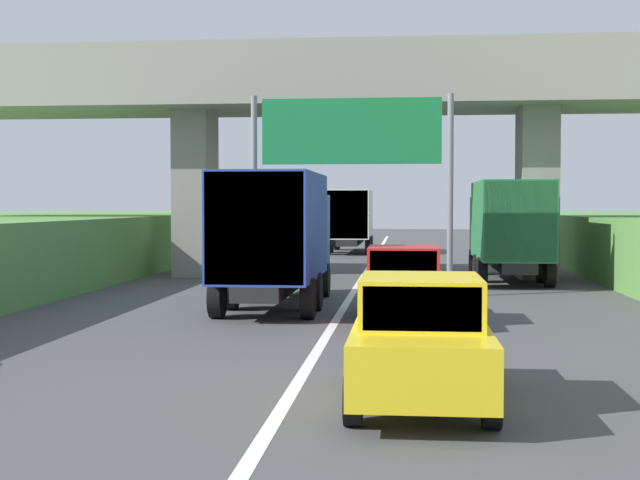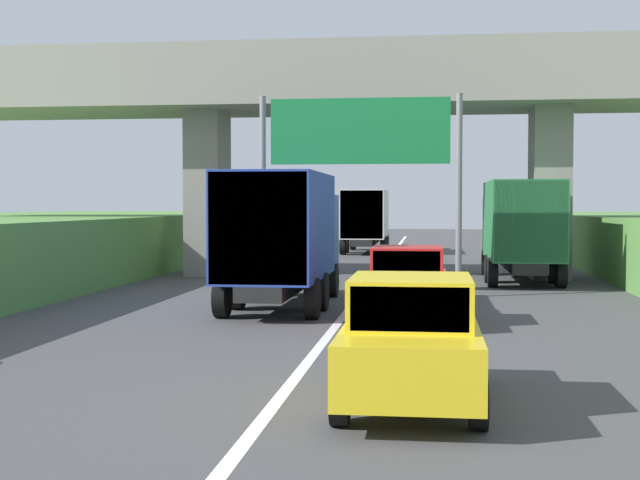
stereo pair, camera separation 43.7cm
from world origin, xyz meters
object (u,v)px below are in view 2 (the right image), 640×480
object	(u,v)px
truck_blue	(283,233)
car_yellow	(411,341)
truck_green	(520,226)
overhead_highway_sign	(360,146)
truck_black	(366,218)
car_red	(408,285)

from	to	relation	value
truck_blue	car_yellow	world-z (taller)	truck_blue
truck_blue	truck_green	bearing A→B (deg)	51.52
overhead_highway_sign	truck_black	bearing A→B (deg)	93.65
truck_black	car_red	distance (m)	29.27
truck_blue	truck_black	xyz separation A→B (m)	(0.24, 26.55, 0.00)
truck_black	truck_green	world-z (taller)	same
overhead_highway_sign	car_red	xyz separation A→B (m)	(1.54, -5.66, -3.50)
truck_black	overhead_highway_sign	bearing A→B (deg)	-86.35
car_red	car_yellow	bearing A→B (deg)	-88.21
overhead_highway_sign	truck_blue	world-z (taller)	overhead_highway_sign
overhead_highway_sign	truck_green	world-z (taller)	overhead_highway_sign
car_yellow	truck_green	bearing A→B (deg)	80.35
truck_black	car_red	bearing A→B (deg)	-84.04
truck_green	car_red	size ratio (longest dim) A/B	1.78
truck_black	car_yellow	size ratio (longest dim) A/B	1.78
truck_black	car_yellow	bearing A→B (deg)	-84.96
car_red	car_yellow	xyz separation A→B (m)	(0.26, -8.31, 0.00)
overhead_highway_sign	truck_green	bearing A→B (deg)	47.01
car_red	truck_green	bearing A→B (deg)	72.25
car_yellow	car_red	bearing A→B (deg)	91.79
truck_blue	truck_green	size ratio (longest dim) A/B	1.00
truck_black	truck_green	bearing A→B (deg)	-69.80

